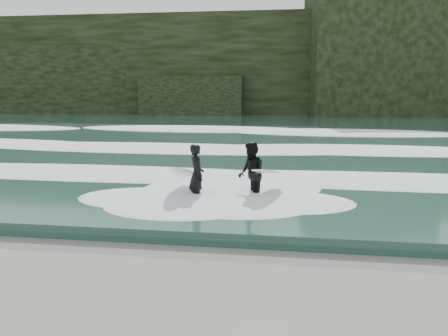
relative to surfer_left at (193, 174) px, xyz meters
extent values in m
plane|color=#817150|center=(0.02, -6.37, -0.83)|extent=(120.00, 120.00, 0.00)
cube|color=#22483D|center=(0.02, 22.63, -0.68)|extent=(90.00, 52.00, 0.30)
cube|color=black|center=(0.02, 39.63, 4.17)|extent=(70.00, 9.00, 10.00)
ellipsoid|color=white|center=(0.02, 2.63, -0.43)|extent=(60.00, 3.20, 0.20)
ellipsoid|color=white|center=(0.02, 9.63, -0.41)|extent=(60.00, 4.00, 0.24)
ellipsoid|color=white|center=(0.02, 18.63, -0.38)|extent=(60.00, 4.80, 0.30)
imported|color=black|center=(0.12, -0.01, -0.01)|extent=(0.62, 0.71, 1.65)
ellipsoid|color=white|center=(-0.28, 0.04, 0.02)|extent=(0.84, 2.23, 0.75)
imported|color=black|center=(1.52, 0.31, 0.01)|extent=(0.88, 0.99, 1.68)
ellipsoid|color=silver|center=(1.94, 0.31, 0.07)|extent=(1.00, 2.14, 0.52)
camera|label=1|loc=(2.89, -12.63, 2.33)|focal=40.00mm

